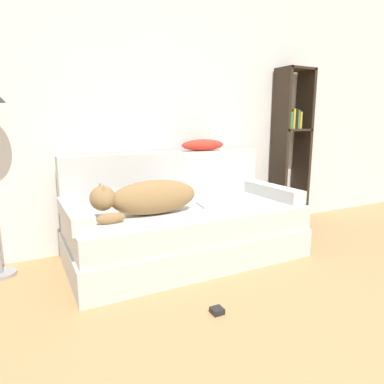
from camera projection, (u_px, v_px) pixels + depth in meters
wall_back at (170, 100)px, 3.25m from camera, size 7.78×0.06×2.70m
couch at (187, 233)px, 2.90m from camera, size 1.94×0.93×0.44m
couch_backrest at (167, 176)px, 3.16m from camera, size 1.90×0.15×0.43m
couch_arm_left at (75, 214)px, 2.43m from camera, size 0.15×0.74×0.12m
couch_arm_right at (271, 191)px, 3.25m from camera, size 0.15×0.74×0.12m
dog at (147, 198)px, 2.60m from camera, size 0.83×0.25×0.27m
laptop at (218, 204)px, 2.93m from camera, size 0.37×0.28×0.02m
throw_pillow at (203, 145)px, 3.25m from camera, size 0.44×0.16×0.11m
bookshelf at (291, 140)px, 3.80m from camera, size 0.38×0.26×1.71m
power_adapter at (217, 311)px, 2.08m from camera, size 0.07×0.07×0.04m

